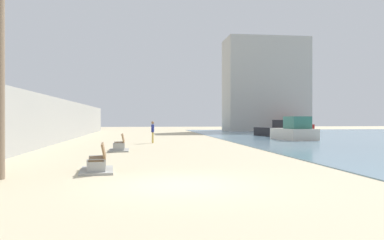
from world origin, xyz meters
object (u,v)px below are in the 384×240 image
at_px(bench_near, 98,165).
at_px(bench_far, 120,147).
at_px(person_walking, 153,130).
at_px(boat_nearest, 296,126).
at_px(boat_far_right, 294,131).
at_px(boat_outer, 282,130).

xyz_separation_m(bench_near, bench_far, (0.27, 8.80, 0.00)).
bearing_deg(person_walking, boat_nearest, 46.27).
distance_m(bench_far, boat_far_right, 17.08).
relative_size(person_walking, boat_nearest, 0.22).
relative_size(person_walking, boat_outer, 0.24).
bearing_deg(boat_outer, boat_far_right, -100.35).
relative_size(bench_near, boat_nearest, 0.29).
bearing_deg(person_walking, boat_far_right, 12.25).
height_order(bench_near, person_walking, person_walking).
height_order(bench_near, boat_nearest, boat_nearest).
xyz_separation_m(boat_outer, boat_nearest, (6.36, 11.89, 0.13)).
distance_m(bench_near, person_walking, 15.82).
bearing_deg(boat_outer, person_walking, -147.01).
relative_size(bench_far, person_walking, 1.29).
relative_size(boat_nearest, boat_far_right, 1.59).
height_order(bench_near, bench_far, same).
xyz_separation_m(person_walking, boat_far_right, (12.13, 2.63, -0.19)).
relative_size(bench_near, bench_far, 1.03).
relative_size(bench_near, person_walking, 1.32).
bearing_deg(bench_near, boat_outer, 57.26).
distance_m(bench_far, person_walking, 7.18).
bearing_deg(bench_far, boat_outer, 45.22).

